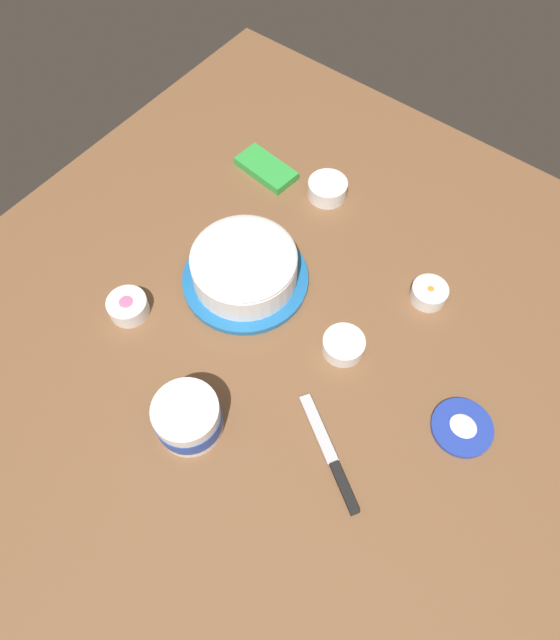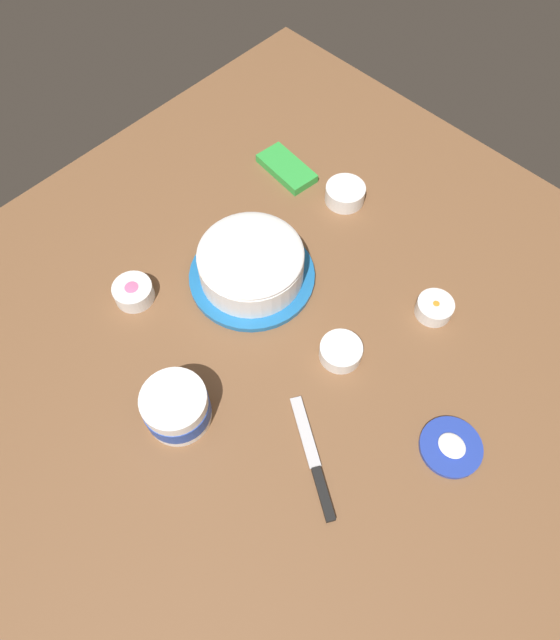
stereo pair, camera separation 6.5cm
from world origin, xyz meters
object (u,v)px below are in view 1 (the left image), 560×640
Objects in this scene: spreading_knife at (333,463)px; candy_box_lower at (266,169)px; frosting_tub_lid at (462,427)px; sprinkle_bowl_rainbow at (343,345)px; frosted_cake at (245,268)px; frosting_tub at (188,418)px; sprinkle_bowl_orange at (429,293)px; sprinkle_bowl_pink at (128,306)px; sprinkle_bowl_blue at (327,189)px.

spreading_knife is 1.42× the size of candy_box_lower.
frosting_tub_lid is 0.27m from sprinkle_bowl_rainbow.
frosted_cake reaches higher than frosting_tub.
sprinkle_bowl_orange is (0.33, 0.20, -0.03)m from frosted_cake.
frosting_tub reaches higher than spreading_knife.
spreading_knife is at bearing -0.38° from sprinkle_bowl_pink.
sprinkle_bowl_blue is (-0.54, 0.32, 0.02)m from frosting_tub_lid.
frosting_tub_lid is (0.41, 0.31, -0.04)m from frosting_tub.
frosted_cake reaches higher than spreading_knife.
frosting_tub_lid is at bearing -46.96° from sprinkle_bowl_orange.
candy_box_lower is (-0.16, -0.03, -0.01)m from sprinkle_bowl_blue.
spreading_knife is at bearing -83.64° from sprinkle_bowl_orange.
sprinkle_bowl_orange is at bearing -17.36° from sprinkle_bowl_blue.
frosted_cake reaches higher than sprinkle_bowl_pink.
frosted_cake is at bearing -89.46° from sprinkle_bowl_blue.
sprinkle_bowl_pink is at bearing 179.62° from spreading_knife.
frosting_tub is 1.07× the size of frosting_tub_lid.
sprinkle_bowl_rainbow is at bearing -109.01° from sprinkle_bowl_orange.
frosting_tub is 1.34× the size of sprinkle_bowl_blue.
sprinkle_bowl_orange is 0.90× the size of sprinkle_bowl_rainbow.
frosted_cake is at bearing 178.94° from frosting_tub_lid.
frosting_tub is 0.28m from spreading_knife.
sprinkle_bowl_orange is 0.50m from candy_box_lower.
frosting_tub is 0.51m from frosting_tub_lid.
frosted_cake is 0.39m from sprinkle_bowl_orange.
sprinkle_bowl_pink reaches higher than sprinkle_bowl_orange.
sprinkle_bowl_pink is 0.49m from candy_box_lower.
frosting_tub_lid is at bearing -0.32° from sprinkle_bowl_rainbow.
sprinkle_bowl_pink is (-0.14, -0.21, -0.03)m from frosted_cake.
frosted_cake is at bearing 178.17° from sprinkle_bowl_rainbow.
frosting_tub is 1.46× the size of sprinkle_bowl_rainbow.
sprinkle_bowl_pink is at bearing -105.21° from sprinkle_bowl_blue.
frosted_cake is 1.29× the size of spreading_knife.
sprinkle_bowl_blue is 0.62× the size of candy_box_lower.
sprinkle_bowl_pink is at bearing -139.24° from sprinkle_bowl_orange.
frosting_tub is at bearing -113.47° from sprinkle_bowl_rainbow.
frosted_cake reaches higher than sprinkle_bowl_orange.
frosting_tub reaches higher than sprinkle_bowl_pink.
frosting_tub is at bearing -21.87° from sprinkle_bowl_pink.
frosting_tub is 0.29m from sprinkle_bowl_pink.
sprinkle_bowl_blue is at bearing 126.37° from spreading_knife.
spreading_knife is 0.52m from sprinkle_bowl_pink.
spreading_knife is (-0.15, -0.20, -0.00)m from frosting_tub_lid.
frosting_tub_lid is at bearing -1.06° from frosted_cake.
sprinkle_bowl_pink reaches higher than candy_box_lower.
frosting_tub reaches higher than candy_box_lower.
sprinkle_bowl_orange is at bearing 40.76° from sprinkle_bowl_pink.
sprinkle_bowl_pink is 0.56× the size of candy_box_lower.
frosting_tub_lid is 0.78× the size of candy_box_lower.
spreading_knife is 2.52× the size of sprinkle_bowl_pink.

